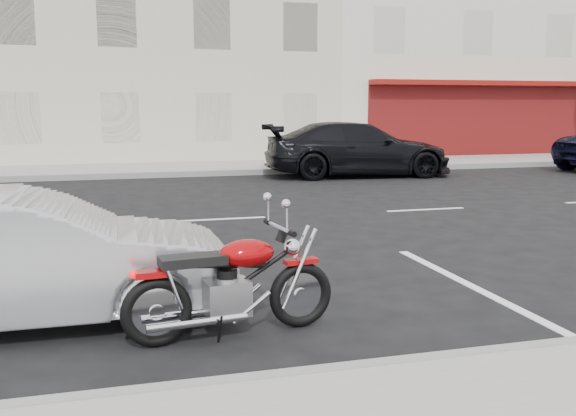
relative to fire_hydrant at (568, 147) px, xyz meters
name	(u,v)px	position (x,y,z in m)	size (l,w,h in m)	color
ground	(328,214)	(-12.00, -8.50, -0.53)	(120.00, 120.00, 0.00)	black
sidewalk_far	(71,171)	(-17.00, 0.20, -0.45)	(80.00, 3.40, 0.15)	gray
curb_far	(67,177)	(-17.00, -1.50, -0.45)	(80.00, 0.12, 0.16)	gray
bldg_cream	(152,11)	(-14.00, 7.80, 5.22)	(12.00, 12.00, 11.50)	beige
bldg_corner	(442,11)	(-1.00, 7.80, 5.72)	(14.00, 12.00, 12.50)	beige
fire_hydrant	(568,147)	(0.00, 0.00, 0.00)	(0.20, 0.20, 0.72)	beige
motorcycle	(303,280)	(-14.19, -14.21, -0.09)	(1.90, 0.63, 0.95)	black
sedan_silver	(27,259)	(-16.59, -13.50, 0.09)	(1.31, 3.76, 1.24)	#B2B4BA
car_far	(358,149)	(-9.08, -2.56, 0.24)	(2.15, 5.28, 1.53)	black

